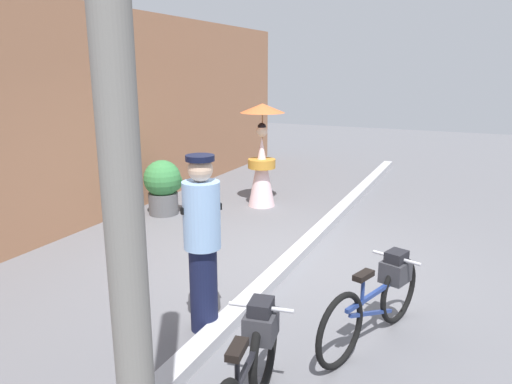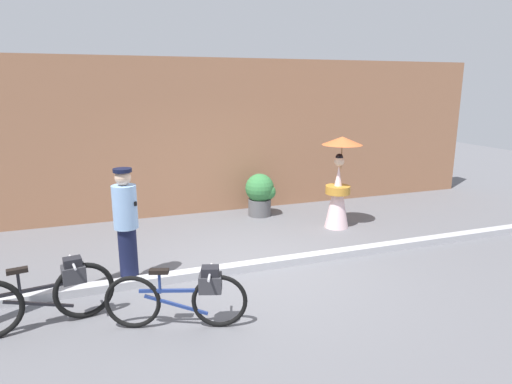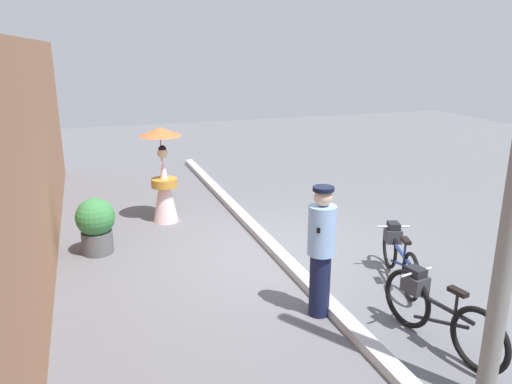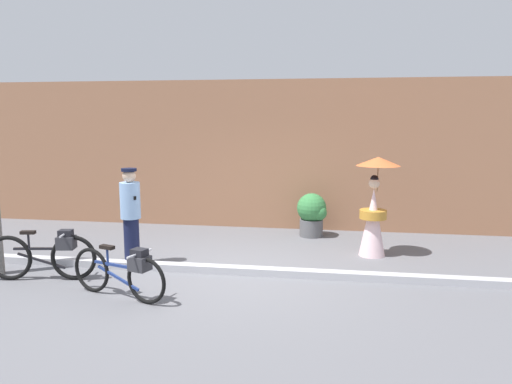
% 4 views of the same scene
% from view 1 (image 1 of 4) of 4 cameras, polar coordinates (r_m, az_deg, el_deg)
% --- Properties ---
extents(ground_plane, '(30.00, 30.00, 0.00)m').
position_cam_1_polar(ground_plane, '(6.24, 4.23, -8.35)').
color(ground_plane, slate).
extents(building_wall, '(14.00, 0.40, 3.37)m').
position_cam_1_polar(building_wall, '(7.79, -21.21, 8.09)').
color(building_wall, '#9E6B4C').
rests_on(building_wall, ground_plane).
extents(sidewalk_curb, '(14.00, 0.20, 0.12)m').
position_cam_1_polar(sidewalk_curb, '(6.22, 4.24, -7.84)').
color(sidewalk_curb, '#B2B2B7').
rests_on(sidewalk_curb, ground_plane).
extents(bicycle_near_officer, '(1.60, 0.65, 0.76)m').
position_cam_1_polar(bicycle_near_officer, '(4.58, 14.24, -11.99)').
color(bicycle_near_officer, black).
rests_on(bicycle_near_officer, ground_plane).
extents(bicycle_far_side, '(1.70, 0.48, 0.80)m').
position_cam_1_polar(bicycle_far_side, '(3.45, -0.87, -20.79)').
color(bicycle_far_side, black).
rests_on(bicycle_far_side, ground_plane).
extents(person_officer, '(0.34, 0.34, 1.68)m').
position_cam_1_polar(person_officer, '(4.42, -6.37, -5.67)').
color(person_officer, '#141938').
rests_on(person_officer, ground_plane).
extents(person_with_parasol, '(0.79, 0.79, 1.82)m').
position_cam_1_polar(person_with_parasol, '(8.55, 0.70, 4.32)').
color(person_with_parasol, silver).
rests_on(person_with_parasol, ground_plane).
extents(potted_plant_by_door, '(0.64, 0.63, 0.93)m').
position_cam_1_polar(potted_plant_by_door, '(8.27, -10.88, 0.82)').
color(potted_plant_by_door, '#59595B').
rests_on(potted_plant_by_door, ground_plane).
extents(utility_pole, '(0.18, 0.18, 4.80)m').
position_cam_1_polar(utility_pole, '(2.10, -16.52, 13.62)').
color(utility_pole, slate).
rests_on(utility_pole, ground_plane).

